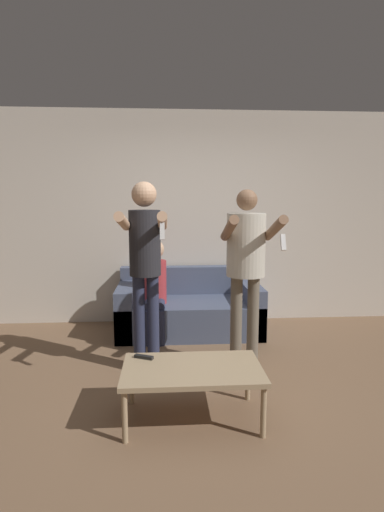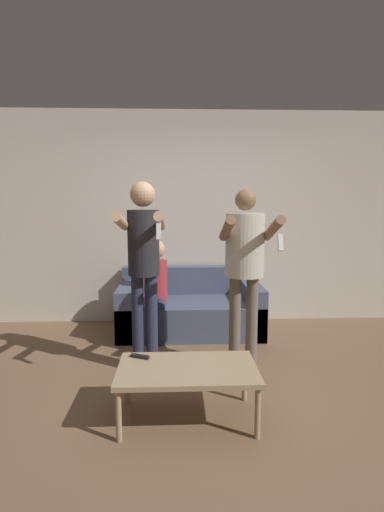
% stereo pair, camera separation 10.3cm
% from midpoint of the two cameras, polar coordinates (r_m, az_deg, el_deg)
% --- Properties ---
extents(ground_plane, '(14.00, 14.00, 0.00)m').
position_cam_midpoint_polar(ground_plane, '(3.45, 2.14, -19.60)').
color(ground_plane, brown).
extents(wall_back, '(6.40, 0.06, 2.70)m').
position_cam_midpoint_polar(wall_back, '(5.18, -0.21, 5.40)').
color(wall_back, beige).
rests_on(wall_back, ground_plane).
extents(couch, '(1.69, 0.87, 0.74)m').
position_cam_midpoint_polar(couch, '(4.89, -1.06, -7.74)').
color(couch, '#4C5670').
rests_on(couch, ground_plane).
extents(person_standing_left, '(0.40, 0.73, 1.76)m').
position_cam_midpoint_polar(person_standing_left, '(3.61, -7.55, -0.03)').
color(person_standing_left, '#282D47').
rests_on(person_standing_left, ground_plane).
extents(person_standing_right, '(0.47, 0.71, 1.69)m').
position_cam_midpoint_polar(person_standing_right, '(3.67, 6.94, -0.18)').
color(person_standing_right, '#6B6051').
rests_on(person_standing_right, ground_plane).
extents(person_seated, '(0.27, 0.51, 1.14)m').
position_cam_midpoint_polar(person_seated, '(4.61, -6.00, -4.20)').
color(person_seated, '#282D47').
rests_on(person_seated, ground_plane).
extents(coffee_table, '(1.01, 0.59, 0.40)m').
position_cam_midpoint_polar(coffee_table, '(3.01, -0.99, -16.26)').
color(coffee_table, tan).
rests_on(coffee_table, ground_plane).
extents(remote_on_table, '(0.15, 0.09, 0.02)m').
position_cam_midpoint_polar(remote_on_table, '(3.16, -7.86, -14.10)').
color(remote_on_table, black).
rests_on(remote_on_table, coffee_table).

